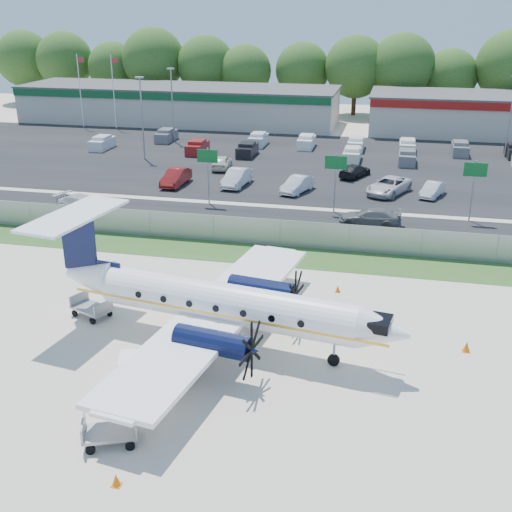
% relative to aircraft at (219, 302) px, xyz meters
% --- Properties ---
extents(ground, '(170.00, 170.00, 0.00)m').
position_rel_aircraft_xyz_m(ground, '(0.42, 0.76, -2.34)').
color(ground, beige).
rests_on(ground, ground).
extents(grass_verge, '(170.00, 4.00, 0.02)m').
position_rel_aircraft_xyz_m(grass_verge, '(0.42, 12.76, -2.33)').
color(grass_verge, '#2D561E').
rests_on(grass_verge, ground).
extents(access_road, '(170.00, 8.00, 0.02)m').
position_rel_aircraft_xyz_m(access_road, '(0.42, 19.76, -2.33)').
color(access_road, black).
rests_on(access_road, ground).
extents(parking_lot, '(170.00, 32.00, 0.02)m').
position_rel_aircraft_xyz_m(parking_lot, '(0.42, 40.76, -2.33)').
color(parking_lot, black).
rests_on(parking_lot, ground).
extents(perimeter_fence, '(120.00, 0.06, 1.99)m').
position_rel_aircraft_xyz_m(perimeter_fence, '(0.42, 14.76, -1.34)').
color(perimeter_fence, gray).
rests_on(perimeter_fence, ground).
extents(building_west, '(46.40, 12.40, 5.24)m').
position_rel_aircraft_xyz_m(building_west, '(-23.58, 62.74, 0.29)').
color(building_west, '#BCB4A9').
rests_on(building_west, ground).
extents(sign_left, '(1.80, 0.26, 5.00)m').
position_rel_aircraft_xyz_m(sign_left, '(-7.58, 23.67, 1.27)').
color(sign_left, gray).
rests_on(sign_left, ground).
extents(sign_mid, '(1.80, 0.26, 5.00)m').
position_rel_aircraft_xyz_m(sign_mid, '(3.42, 23.67, 1.27)').
color(sign_mid, gray).
rests_on(sign_mid, ground).
extents(sign_right, '(1.80, 0.26, 5.00)m').
position_rel_aircraft_xyz_m(sign_right, '(14.42, 23.67, 1.27)').
color(sign_right, gray).
rests_on(sign_right, ground).
extents(flagpole_west, '(1.06, 0.12, 10.00)m').
position_rel_aircraft_xyz_m(flagpole_west, '(-35.51, 55.76, 3.30)').
color(flagpole_west, white).
rests_on(flagpole_west, ground).
extents(flagpole_east, '(1.06, 0.12, 10.00)m').
position_rel_aircraft_xyz_m(flagpole_east, '(-30.51, 55.76, 3.30)').
color(flagpole_east, white).
rests_on(flagpole_east, ground).
extents(light_pole_nw, '(0.90, 0.35, 9.09)m').
position_rel_aircraft_xyz_m(light_pole_nw, '(-19.58, 38.76, 2.89)').
color(light_pole_nw, gray).
rests_on(light_pole_nw, ground).
extents(light_pole_sw, '(0.90, 0.35, 9.09)m').
position_rel_aircraft_xyz_m(light_pole_sw, '(-19.58, 48.76, 2.89)').
color(light_pole_sw, gray).
rests_on(light_pole_sw, ground).
extents(light_pole_se, '(0.90, 0.35, 9.09)m').
position_rel_aircraft_xyz_m(light_pole_se, '(20.42, 48.76, 2.89)').
color(light_pole_se, gray).
rests_on(light_pole_se, ground).
extents(tree_line, '(112.00, 6.00, 14.00)m').
position_rel_aircraft_xyz_m(tree_line, '(0.42, 74.76, -2.34)').
color(tree_line, '#2A5017').
rests_on(tree_line, ground).
extents(aircraft, '(19.83, 19.46, 6.06)m').
position_rel_aircraft_xyz_m(aircraft, '(0.00, 0.00, 0.00)').
color(aircraft, white).
rests_on(aircraft, ground).
extents(pushback_tug, '(2.84, 2.39, 1.36)m').
position_rel_aircraft_xyz_m(pushback_tug, '(-2.56, -3.56, -1.69)').
color(pushback_tug, white).
rests_on(pushback_tug, ground).
extents(baggage_cart_near, '(2.52, 2.03, 1.15)m').
position_rel_aircraft_xyz_m(baggage_cart_near, '(-2.13, -8.83, -1.81)').
color(baggage_cart_near, gray).
rests_on(baggage_cart_near, ground).
extents(baggage_cart_far, '(2.55, 2.11, 1.16)m').
position_rel_aircraft_xyz_m(baggage_cart_far, '(-7.90, 1.36, -1.80)').
color(baggage_cart_far, gray).
rests_on(baggage_cart_far, ground).
extents(cone_nose, '(0.39, 0.39, 0.55)m').
position_rel_aircraft_xyz_m(cone_nose, '(12.49, 1.86, -2.08)').
color(cone_nose, orange).
rests_on(cone_nose, ground).
extents(cone_port_wing, '(0.36, 0.36, 0.51)m').
position_rel_aircraft_xyz_m(cone_port_wing, '(-0.90, -11.09, -2.10)').
color(cone_port_wing, orange).
rests_on(cone_port_wing, ground).
extents(cone_starboard_wing, '(0.32, 0.32, 0.46)m').
position_rel_aircraft_xyz_m(cone_starboard_wing, '(5.36, 7.64, -2.12)').
color(cone_starboard_wing, orange).
rests_on(cone_starboard_wing, ground).
extents(road_car_west, '(5.84, 3.87, 1.57)m').
position_rel_aircraft_xyz_m(road_car_west, '(-16.88, 18.58, -2.34)').
color(road_car_west, silver).
rests_on(road_car_west, ground).
extents(road_car_mid, '(4.94, 2.14, 1.42)m').
position_rel_aircraft_xyz_m(road_car_mid, '(6.59, 20.78, -2.34)').
color(road_car_mid, '#595B5E').
rests_on(road_car_mid, ground).
extents(parked_car_a, '(1.83, 4.86, 1.58)m').
position_rel_aircraft_xyz_m(parked_car_a, '(-12.46, 29.00, -2.34)').
color(parked_car_a, maroon).
rests_on(parked_car_a, ground).
extents(parked_car_b, '(2.17, 5.08, 1.63)m').
position_rel_aircraft_xyz_m(parked_car_b, '(-6.64, 30.03, -2.34)').
color(parked_car_b, silver).
rests_on(parked_car_b, ground).
extents(parked_car_c, '(2.85, 4.73, 1.47)m').
position_rel_aircraft_xyz_m(parked_car_c, '(-0.58, 29.11, -2.34)').
color(parked_car_c, silver).
rests_on(parked_car_c, ground).
extents(parked_car_d, '(4.58, 6.10, 1.54)m').
position_rel_aircraft_xyz_m(parked_car_d, '(7.78, 30.39, -2.34)').
color(parked_car_d, silver).
rests_on(parked_car_d, ground).
extents(parked_car_e, '(2.56, 4.15, 1.29)m').
position_rel_aircraft_xyz_m(parked_car_e, '(11.70, 30.34, -2.34)').
color(parked_car_e, silver).
rests_on(parked_car_e, ground).
extents(parked_car_f, '(2.09, 4.45, 1.47)m').
position_rel_aircraft_xyz_m(parked_car_f, '(-9.84, 36.24, -2.34)').
color(parked_car_f, beige).
rests_on(parked_car_f, ground).
extents(parked_car_g, '(3.43, 4.80, 1.29)m').
position_rel_aircraft_xyz_m(parked_car_g, '(4.25, 35.90, -2.34)').
color(parked_car_g, black).
rests_on(parked_car_g, ground).
extents(far_parking_rows, '(56.00, 10.00, 1.60)m').
position_rel_aircraft_xyz_m(far_parking_rows, '(0.42, 45.76, -2.34)').
color(far_parking_rows, gray).
rests_on(far_parking_rows, ground).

